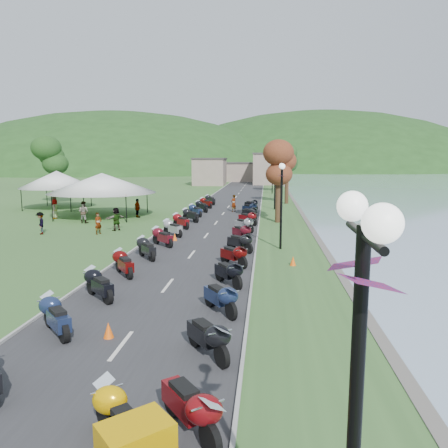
{
  "coord_description": "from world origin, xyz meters",
  "views": [
    {
      "loc": [
        4.11,
        -7.59,
        5.4
      ],
      "look_at": [
        1.53,
        19.08,
        1.3
      ],
      "focal_mm": 35.0,
      "sensor_mm": 36.0,
      "label": 1
    }
  ],
  "objects": [
    {
      "name": "far_building",
      "position": [
        -2.0,
        85.0,
        2.5
      ],
      "size": [
        18.0,
        16.0,
        5.0
      ],
      "primitive_type": "cube",
      "color": "gray",
      "rests_on": "ground"
    },
    {
      "name": "moto_row_left",
      "position": [
        -2.26,
        19.87,
        0.55
      ],
      "size": [
        2.6,
        46.51,
        1.1
      ],
      "primitive_type": null,
      "color": "#331411",
      "rests_on": "ground"
    },
    {
      "name": "ground",
      "position": [
        0.0,
        0.0,
        0.0
      ],
      "size": [
        400.0,
        400.0,
        0.0
      ],
      "primitive_type": "plane",
      "color": "#467635",
      "rests_on": "ground"
    },
    {
      "name": "hills_backdrop",
      "position": [
        0.0,
        200.0,
        0.0
      ],
      "size": [
        360.0,
        120.0,
        76.0
      ],
      "primitive_type": null,
      "color": "#285621",
      "rests_on": "ground"
    },
    {
      "name": "traffic_cone_near",
      "position": [
        -0.56,
        4.5,
        0.25
      ],
      "size": [
        0.32,
        0.32,
        0.5
      ],
      "primitive_type": "cone",
      "color": "#F2590C",
      "rests_on": "ground"
    },
    {
      "name": "tree_lakeside",
      "position": [
        5.1,
        28.79,
        3.81
      ],
      "size": [
        2.75,
        2.75,
        7.63
      ],
      "primitive_type": null,
      "color": "#29571F",
      "rests_on": "ground"
    },
    {
      "name": "pedestrian_c",
      "position": [
        -11.75,
        21.48,
        0.0
      ],
      "size": [
        0.92,
        1.1,
        1.6
      ],
      "primitive_type": "imported",
      "rotation": [
        0.0,
        0.0,
        5.29
      ],
      "color": "slate",
      "rests_on": "ground"
    },
    {
      "name": "vendor_tent_main",
      "position": [
        -10.73,
        30.83,
        2.0
      ],
      "size": [
        6.46,
        6.46,
        4.0
      ],
      "primitive_type": null,
      "color": "white",
      "rests_on": "ground"
    },
    {
      "name": "road",
      "position": [
        0.0,
        40.0,
        0.01
      ],
      "size": [
        7.0,
        120.0,
        0.02
      ],
      "primitive_type": "cube",
      "color": "#323234",
      "rests_on": "ground"
    },
    {
      "name": "moto_row_right",
      "position": [
        2.61,
        18.79,
        0.55
      ],
      "size": [
        2.6,
        39.54,
        1.1
      ],
      "primitive_type": null,
      "color": "#331411",
      "rests_on": "ground"
    },
    {
      "name": "pedestrian_a",
      "position": [
        -7.71,
        21.94,
        0.0
      ],
      "size": [
        0.65,
        0.7,
        1.55
      ],
      "primitive_type": "imported",
      "rotation": [
        0.0,
        0.0,
        1.03
      ],
      "color": "slate",
      "rests_on": "ground"
    },
    {
      "name": "yellow_trike",
      "position": [
        1.5,
        -0.4,
        0.53
      ],
      "size": [
        2.6,
        2.67,
        1.05
      ],
      "primitive_type": null,
      "rotation": [
        0.0,
        0.0,
        2.3
      ],
      "color": "#EBAB01",
      "rests_on": "ground"
    },
    {
      "name": "vendor_tent_side",
      "position": [
        -17.94,
        36.74,
        2.0
      ],
      "size": [
        5.17,
        5.17,
        4.0
      ],
      "primitive_type": null,
      "color": "white",
      "rests_on": "ground"
    },
    {
      "name": "pedestrian_b",
      "position": [
        -10.93,
        26.95,
        0.0
      ],
      "size": [
        0.97,
        0.67,
        1.83
      ],
      "primitive_type": "imported",
      "rotation": [
        0.0,
        0.0,
        2.92
      ],
      "color": "slate",
      "rests_on": "ground"
    }
  ]
}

